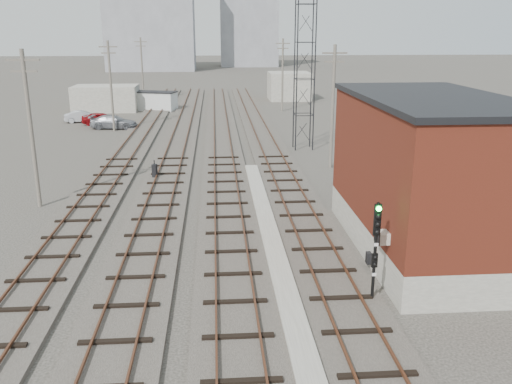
{
  "coord_description": "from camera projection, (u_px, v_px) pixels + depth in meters",
  "views": [
    {
      "loc": [
        -2.1,
        -11.18,
        9.95
      ],
      "look_at": [
        -0.14,
        14.65,
        2.2
      ],
      "focal_mm": 38.0,
      "sensor_mm": 36.0,
      "label": 1
    }
  ],
  "objects": [
    {
      "name": "shed_left",
      "position": [
        106.0,
        98.0,
        69.38
      ],
      "size": [
        8.0,
        5.0,
        3.2
      ],
      "primitive_type": "cube",
      "color": "gray",
      "rests_on": "ground"
    },
    {
      "name": "utility_pole_left_b",
      "position": [
        111.0,
        84.0,
        54.39
      ],
      "size": [
        1.8,
        0.24,
        9.0
      ],
      "color": "#595147",
      "rests_on": "ground"
    },
    {
      "name": "platform_curb",
      "position": [
        270.0,
        235.0,
        27.05
      ],
      "size": [
        0.9,
        28.0,
        0.26
      ],
      "primitive_type": "cube",
      "color": "gray",
      "rests_on": "ground"
    },
    {
      "name": "apartment_left",
      "position": [
        150.0,
        10.0,
        137.05
      ],
      "size": [
        22.0,
        14.0,
        30.0
      ],
      "primitive_type": "cube",
      "color": "gray",
      "rests_on": "ground"
    },
    {
      "name": "ground",
      "position": [
        231.0,
        109.0,
        71.0
      ],
      "size": [
        320.0,
        320.0,
        0.0
      ],
      "primitive_type": "plane",
      "color": "#282621",
      "rests_on": "ground"
    },
    {
      "name": "utility_pole_left_a",
      "position": [
        31.0,
        126.0,
        30.51
      ],
      "size": [
        1.8,
        0.24,
        9.0
      ],
      "color": "#595147",
      "rests_on": "ground"
    },
    {
      "name": "track_mid_right",
      "position": [
        222.0,
        140.0,
        50.8
      ],
      "size": [
        3.2,
        90.0,
        0.39
      ],
      "color": "#332D28",
      "rests_on": "ground"
    },
    {
      "name": "brick_building",
      "position": [
        427.0,
        175.0,
        24.65
      ],
      "size": [
        6.54,
        12.2,
        7.22
      ],
      "color": "gray",
      "rests_on": "ground"
    },
    {
      "name": "car_grey",
      "position": [
        114.0,
        122.0,
        56.93
      ],
      "size": [
        5.04,
        2.42,
        1.42
      ],
      "primitive_type": "imported",
      "rotation": [
        0.0,
        0.0,
        1.48
      ],
      "color": "gray",
      "rests_on": "ground"
    },
    {
      "name": "signal_mast",
      "position": [
        376.0,
        246.0,
        19.92
      ],
      "size": [
        0.4,
        0.41,
        4.0
      ],
      "color": "gray",
      "rests_on": "ground"
    },
    {
      "name": "track_right",
      "position": [
        264.0,
        139.0,
        51.09
      ],
      "size": [
        3.2,
        90.0,
        0.39
      ],
      "color": "#332D28",
      "rests_on": "ground"
    },
    {
      "name": "shed_right",
      "position": [
        289.0,
        86.0,
        80.63
      ],
      "size": [
        6.0,
        6.0,
        4.0
      ],
      "primitive_type": "cube",
      "color": "gray",
      "rests_on": "ground"
    },
    {
      "name": "lattice_tower",
      "position": [
        305.0,
        61.0,
        45.37
      ],
      "size": [
        1.6,
        1.6,
        15.0
      ],
      "color": "black",
      "rests_on": "ground"
    },
    {
      "name": "car_silver",
      "position": [
        83.0,
        117.0,
        60.89
      ],
      "size": [
        4.11,
        1.96,
        1.3
      ],
      "primitive_type": "imported",
      "rotation": [
        0.0,
        0.0,
        1.72
      ],
      "color": "#ADAFB5",
      "rests_on": "ground"
    },
    {
      "name": "switch_stand",
      "position": [
        155.0,
        171.0,
        37.39
      ],
      "size": [
        0.39,
        0.39,
        1.31
      ],
      "rotation": [
        0.0,
        0.0,
        -0.36
      ],
      "color": "black",
      "rests_on": "ground"
    },
    {
      "name": "apartment_right",
      "position": [
        249.0,
        19.0,
        153.84
      ],
      "size": [
        16.0,
        12.0,
        26.0
      ],
      "primitive_type": "cube",
      "color": "gray",
      "rests_on": "ground"
    },
    {
      "name": "car_red",
      "position": [
        101.0,
        119.0,
        58.84
      ],
      "size": [
        4.5,
        3.08,
        1.42
      ],
      "primitive_type": "imported",
      "rotation": [
        0.0,
        0.0,
        1.2
      ],
      "color": "maroon",
      "rests_on": "ground"
    },
    {
      "name": "track_mid_left",
      "position": [
        179.0,
        140.0,
        50.51
      ],
      "size": [
        3.2,
        90.0,
        0.39
      ],
      "color": "#332D28",
      "rests_on": "ground"
    },
    {
      "name": "utility_pole_right_b",
      "position": [
        283.0,
        73.0,
        68.19
      ],
      "size": [
        1.8,
        0.24,
        9.0
      ],
      "color": "#595147",
      "rests_on": "ground"
    },
    {
      "name": "track_left",
      "position": [
        136.0,
        141.0,
        50.22
      ],
      "size": [
        3.2,
        90.0,
        0.39
      ],
      "color": "#332D28",
      "rests_on": "ground"
    },
    {
      "name": "utility_pole_left_c",
      "position": [
        142.0,
        68.0,
        78.28
      ],
      "size": [
        1.8,
        0.24,
        9.0
      ],
      "color": "#595147",
      "rests_on": "ground"
    },
    {
      "name": "utility_pole_right_a",
      "position": [
        333.0,
        104.0,
        39.53
      ],
      "size": [
        1.8,
        0.24,
        9.0
      ],
      "color": "#595147",
      "rests_on": "ground"
    },
    {
      "name": "site_trailer",
      "position": [
        154.0,
        101.0,
        69.89
      ],
      "size": [
        6.26,
        4.23,
        2.43
      ],
      "rotation": [
        0.0,
        0.0,
        -0.33
      ],
      "color": "silver",
      "rests_on": "ground"
    }
  ]
}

